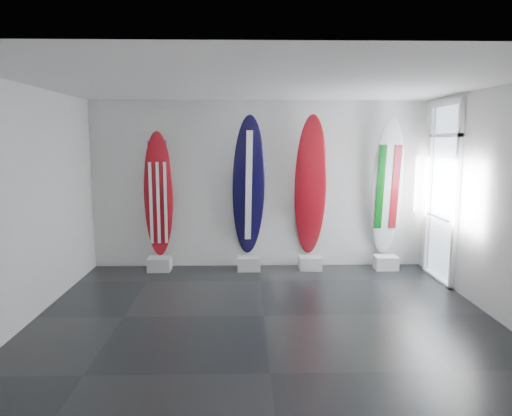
{
  "coord_description": "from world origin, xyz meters",
  "views": [
    {
      "loc": [
        -0.25,
        -5.89,
        2.31
      ],
      "look_at": [
        -0.07,
        1.4,
        1.24
      ],
      "focal_mm": 32.66,
      "sensor_mm": 36.0,
      "label": 1
    }
  ],
  "objects_px": {
    "surfboard_swiss": "(311,186)",
    "surfboard_italy": "(387,188)",
    "surfboard_usa": "(159,195)",
    "surfboard_navy": "(249,187)"
  },
  "relations": [
    {
      "from": "surfboard_swiss",
      "to": "surfboard_italy",
      "type": "distance_m",
      "value": 1.37
    },
    {
      "from": "surfboard_usa",
      "to": "surfboard_navy",
      "type": "height_order",
      "value": "surfboard_navy"
    },
    {
      "from": "surfboard_usa",
      "to": "surfboard_navy",
      "type": "xyz_separation_m",
      "value": [
        1.59,
        0.0,
        0.14
      ]
    },
    {
      "from": "surfboard_usa",
      "to": "surfboard_swiss",
      "type": "bearing_deg",
      "value": -10.8
    },
    {
      "from": "surfboard_swiss",
      "to": "surfboard_italy",
      "type": "xyz_separation_m",
      "value": [
        1.37,
        0.0,
        -0.02
      ]
    },
    {
      "from": "surfboard_usa",
      "to": "surfboard_swiss",
      "type": "xyz_separation_m",
      "value": [
        2.68,
        0.0,
        0.14
      ]
    },
    {
      "from": "surfboard_swiss",
      "to": "surfboard_italy",
      "type": "height_order",
      "value": "surfboard_swiss"
    },
    {
      "from": "surfboard_navy",
      "to": "surfboard_italy",
      "type": "relative_size",
      "value": 1.02
    },
    {
      "from": "surfboard_usa",
      "to": "surfboard_navy",
      "type": "distance_m",
      "value": 1.59
    },
    {
      "from": "surfboard_swiss",
      "to": "surfboard_navy",
      "type": "bearing_deg",
      "value": -179.35
    }
  ]
}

